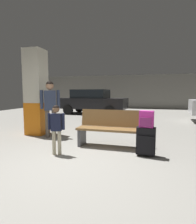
% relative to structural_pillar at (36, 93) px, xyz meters
% --- Properties ---
extents(ground_plane, '(18.00, 18.00, 0.10)m').
position_rel_structural_pillar_xyz_m(ground_plane, '(1.96, 1.83, -1.36)').
color(ground_plane, gray).
extents(garage_back_wall, '(18.00, 0.12, 2.80)m').
position_rel_structural_pillar_xyz_m(garage_back_wall, '(1.96, 10.69, 0.09)').
color(garage_back_wall, slate).
rests_on(garage_back_wall, ground_plane).
extents(structural_pillar, '(0.57, 0.57, 2.64)m').
position_rel_structural_pillar_xyz_m(structural_pillar, '(0.00, 0.00, 0.00)').
color(structural_pillar, orange).
rests_on(structural_pillar, ground_plane).
extents(bench, '(1.62, 0.58, 0.89)m').
position_rel_structural_pillar_xyz_m(bench, '(2.52, -0.78, -0.87)').
color(bench, brown).
rests_on(bench, ground_plane).
extents(suitcase, '(0.40, 0.26, 0.60)m').
position_rel_structural_pillar_xyz_m(suitcase, '(3.36, -1.28, -0.99)').
color(suitcase, black).
rests_on(suitcase, ground_plane).
extents(backpack_bright, '(0.30, 0.23, 0.34)m').
position_rel_structural_pillar_xyz_m(backpack_bright, '(3.36, -1.28, -0.54)').
color(backpack_bright, '#D833A5').
rests_on(backpack_bright, suitcase).
extents(child, '(0.35, 0.20, 1.06)m').
position_rel_structural_pillar_xyz_m(child, '(1.53, -1.67, -0.66)').
color(child, beige).
rests_on(child, ground_plane).
extents(adult, '(0.51, 0.32, 1.65)m').
position_rel_structural_pillar_xyz_m(adult, '(0.64, -0.31, -0.29)').
color(adult, brown).
rests_on(adult, ground_plane).
extents(parked_car_far, '(4.23, 2.06, 1.51)m').
position_rel_structural_pillar_xyz_m(parked_car_far, '(0.13, 5.80, -0.50)').
color(parked_car_far, black).
rests_on(parked_car_far, ground_plane).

